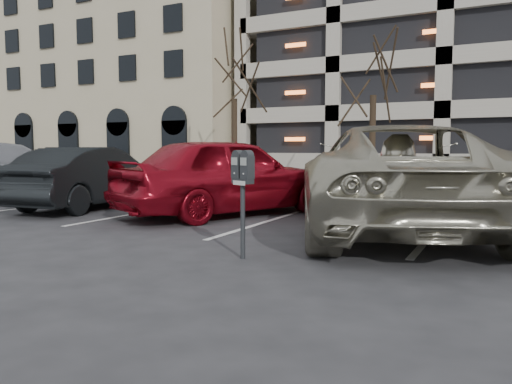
% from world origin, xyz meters
% --- Properties ---
extents(ground, '(140.00, 140.00, 0.00)m').
position_xyz_m(ground, '(0.00, 0.00, 0.00)').
color(ground, '#28282B').
rests_on(ground, ground).
extents(sidewalk, '(80.00, 4.00, 0.12)m').
position_xyz_m(sidewalk, '(0.00, 16.00, 0.06)').
color(sidewalk, gray).
rests_on(sidewalk, ground).
extents(stall_lines, '(16.90, 5.20, 0.00)m').
position_xyz_m(stall_lines, '(-1.40, 2.30, 0.01)').
color(stall_lines, silver).
rests_on(stall_lines, ground).
extents(office_building, '(26.00, 16.20, 15.00)m').
position_xyz_m(office_building, '(-28.00, 29.92, 7.49)').
color(office_building, tan).
rests_on(office_building, ground).
extents(tree_a, '(3.71, 3.71, 8.43)m').
position_xyz_m(tree_a, '(-10.00, 16.00, 6.09)').
color(tree_a, black).
rests_on(tree_a, ground).
extents(tree_b, '(3.56, 3.56, 8.09)m').
position_xyz_m(tree_b, '(-3.00, 16.00, 5.84)').
color(tree_b, black).
rests_on(tree_b, ground).
extents(parking_meter, '(0.34, 0.24, 1.25)m').
position_xyz_m(parking_meter, '(-0.38, -1.07, 0.96)').
color(parking_meter, black).
rests_on(parking_meter, ground).
extents(suv_silver, '(4.70, 6.52, 1.65)m').
position_xyz_m(suv_silver, '(0.75, 1.81, 0.82)').
color(suv_silver, '#B2AE98').
rests_on(suv_silver, ground).
extents(car_red, '(3.54, 4.86, 1.54)m').
position_xyz_m(car_red, '(-2.50, 2.26, 0.77)').
color(car_red, maroon).
rests_on(car_red, ground).
extents(car_dark, '(1.86, 4.16, 1.33)m').
position_xyz_m(car_dark, '(-5.75, 1.93, 0.66)').
color(car_dark, black).
rests_on(car_dark, ground).
extents(car_silver, '(3.11, 5.32, 1.45)m').
position_xyz_m(car_silver, '(-8.53, 1.88, 0.72)').
color(car_silver, '#9FA0A6').
rests_on(car_silver, ground).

